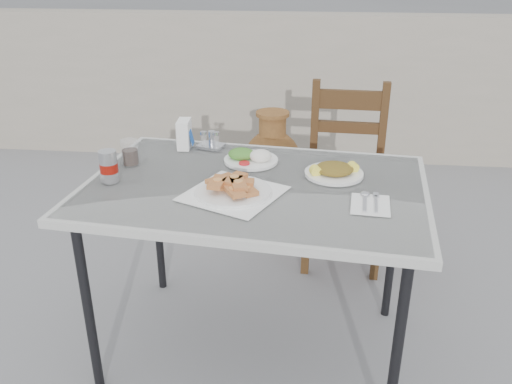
# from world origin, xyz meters

# --- Properties ---
(ground) EXTENTS (80.00, 80.00, 0.00)m
(ground) POSITION_xyz_m (0.00, 0.00, 0.00)
(ground) COLOR slate
(ground) RESTS_ON ground
(cafe_table) EXTENTS (1.45, 1.06, 0.83)m
(cafe_table) POSITION_xyz_m (-0.14, -0.04, 0.77)
(cafe_table) COLOR black
(cafe_table) RESTS_ON ground
(pide_plate) EXTENTS (0.44, 0.44, 0.07)m
(pide_plate) POSITION_xyz_m (-0.21, -0.15, 0.86)
(pide_plate) COLOR white
(pide_plate) RESTS_ON cafe_table
(salad_rice_plate) EXTENTS (0.24, 0.24, 0.06)m
(salad_rice_plate) POSITION_xyz_m (-0.19, 0.19, 0.85)
(salad_rice_plate) COLOR white
(salad_rice_plate) RESTS_ON cafe_table
(salad_chopped_plate) EXTENTS (0.24, 0.24, 0.05)m
(salad_chopped_plate) POSITION_xyz_m (0.18, 0.07, 0.85)
(salad_chopped_plate) COLOR white
(salad_chopped_plate) RESTS_ON cafe_table
(soda_can) EXTENTS (0.07, 0.07, 0.13)m
(soda_can) POSITION_xyz_m (-0.72, -0.09, 0.89)
(soda_can) COLOR silver
(soda_can) RESTS_ON cafe_table
(cola_glass) EXTENTS (0.08, 0.08, 0.11)m
(cola_glass) POSITION_xyz_m (-0.70, 0.11, 0.88)
(cola_glass) COLOR white
(cola_glass) RESTS_ON cafe_table
(napkin_holder) EXTENTS (0.07, 0.11, 0.13)m
(napkin_holder) POSITION_xyz_m (-0.51, 0.34, 0.89)
(napkin_holder) COLOR white
(napkin_holder) RESTS_ON cafe_table
(condiment_caddy) EXTENTS (0.14, 0.12, 0.08)m
(condiment_caddy) POSITION_xyz_m (-0.39, 0.35, 0.86)
(condiment_caddy) COLOR silver
(condiment_caddy) RESTS_ON cafe_table
(cutlery_napkin) EXTENTS (0.16, 0.20, 0.01)m
(cutlery_napkin) POSITION_xyz_m (0.30, -0.19, 0.83)
(cutlery_napkin) COLOR white
(cutlery_napkin) RESTS_ON cafe_table
(chair) EXTENTS (0.47, 0.47, 1.02)m
(chair) POSITION_xyz_m (0.28, 0.83, 0.53)
(chair) COLOR #39200F
(chair) RESTS_ON ground
(terracotta_urn) EXTENTS (0.42, 0.42, 0.73)m
(terracotta_urn) POSITION_xyz_m (-0.17, 1.32, 0.34)
(terracotta_urn) COLOR brown
(terracotta_urn) RESTS_ON ground
(back_wall) EXTENTS (6.00, 0.25, 1.20)m
(back_wall) POSITION_xyz_m (0.00, 2.50, 0.60)
(back_wall) COLOR gray
(back_wall) RESTS_ON ground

